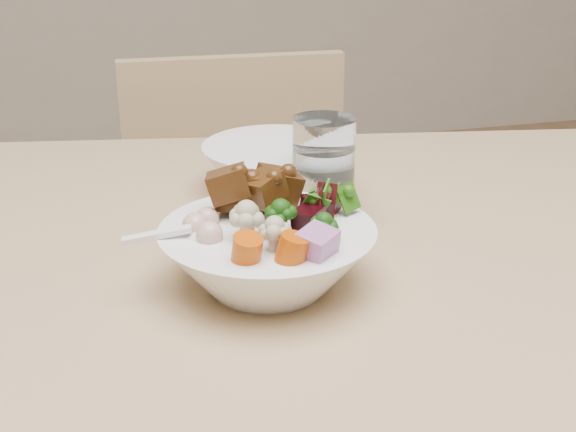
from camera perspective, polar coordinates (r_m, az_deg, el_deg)
The scene contains 6 objects.
dining_table at distance 0.75m, azimuth 11.75°, elevation -10.66°, with size 1.81×1.23×0.78m.
chair_far at distance 1.39m, azimuth -2.97°, elevation -4.55°, with size 0.41×0.41×0.84m.
food_bowl at distance 0.69m, azimuth -1.37°, elevation -2.63°, with size 0.19×0.19×0.10m.
soup_spoon at distance 0.67m, azimuth -6.82°, elevation -1.46°, with size 0.08×0.03×0.02m.
water_glass at distance 0.82m, azimuth 2.53°, elevation 2.95°, with size 0.06×0.06×0.11m.
side_bowl at distance 0.91m, azimuth -0.88°, elevation 3.40°, with size 0.17×0.17×0.06m, color white, non-canonical shape.
Camera 1 is at (-0.23, -0.38, 1.11)m, focal length 50.00 mm.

